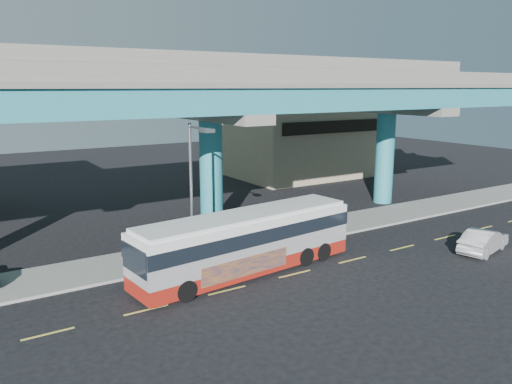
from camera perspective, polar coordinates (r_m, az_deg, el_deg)
ground at (r=26.42m, az=4.07°, el=-9.12°), size 120.00×120.00×0.00m
sidewalk at (r=30.74m, az=-2.02°, el=-5.88°), size 70.00×4.00×0.15m
lane_markings at (r=26.19m, az=4.46°, el=-9.31°), size 58.00×0.12×0.01m
viaduct at (r=32.44m, az=-5.41°, el=11.29°), size 52.00×12.40×11.70m
building_beige at (r=54.18m, az=5.16°, el=5.57°), size 14.00×10.23×7.00m
transit_bus at (r=25.77m, az=-1.07°, el=-5.53°), size 12.62×4.01×3.19m
sedan at (r=32.08m, az=24.56°, el=-5.06°), size 3.42×4.91×1.39m
street_lamp at (r=26.09m, az=-6.95°, el=2.06°), size 0.50×2.46×7.51m
stop_sign at (r=29.70m, az=1.09°, el=-2.76°), size 0.55×0.56×2.50m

